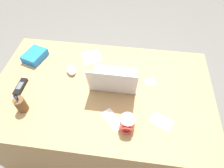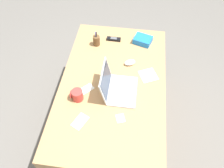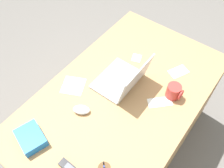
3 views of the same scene
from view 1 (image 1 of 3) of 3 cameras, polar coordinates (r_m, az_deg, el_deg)
ground_plane at (r=1.96m, az=-2.09°, el=-14.85°), size 6.00×6.00×0.00m
desk at (r=1.63m, az=-2.48°, el=-9.47°), size 1.49×0.89×0.75m
laptop at (r=1.29m, az=0.53°, el=1.16°), size 0.31×0.28×0.24m
computer_mouse at (r=1.43m, az=-11.94°, el=4.07°), size 0.10×0.12×0.04m
coffee_mug_white at (r=1.12m, az=4.50°, el=-11.50°), size 0.09×0.10×0.10m
cordless_phone at (r=1.44m, az=-25.31°, el=-0.72°), size 0.05×0.14×0.03m
pen_holder at (r=1.30m, az=-25.23°, el=-5.48°), size 0.06×0.06×0.16m
snack_bag at (r=1.60m, az=-21.77°, el=7.74°), size 0.17×0.20×0.06m
paper_note_near_laptop at (r=1.37m, az=11.25°, el=0.61°), size 0.09×0.08×0.00m
paper_note_left at (r=1.21m, az=14.30°, el=-10.64°), size 0.15×0.13×0.00m
paper_note_right at (r=1.53m, az=-6.05°, el=7.96°), size 0.19×0.19×0.00m
paper_note_front at (r=1.18m, az=0.12°, el=-10.40°), size 0.16×0.16×0.00m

